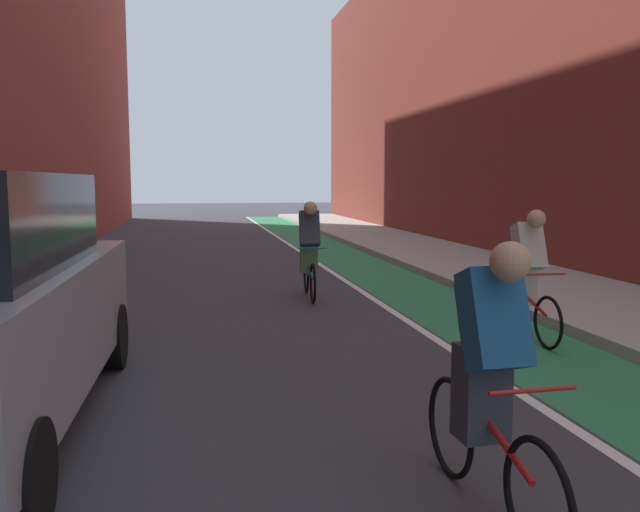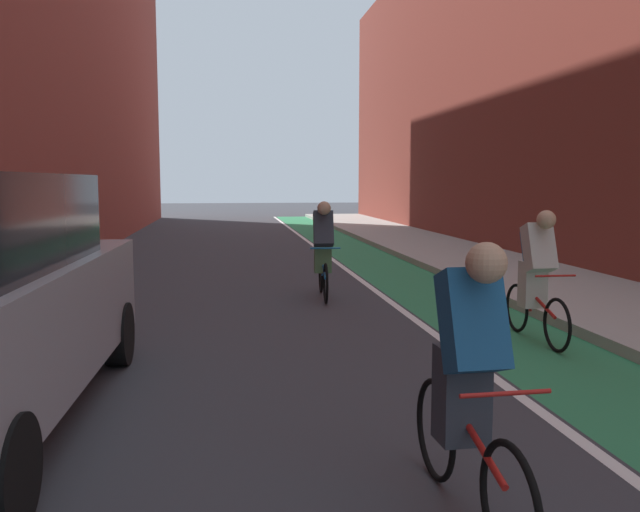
# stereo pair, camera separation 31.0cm
# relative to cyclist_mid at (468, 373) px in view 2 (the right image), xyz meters

# --- Properties ---
(ground_plane) EXTENTS (93.73, 93.73, 0.00)m
(ground_plane) POSITION_rel_cyclist_mid_xyz_m (-0.75, 9.49, -0.85)
(ground_plane) COLOR #38383D
(bike_lane_paint) EXTENTS (1.60, 42.60, 0.00)m
(bike_lane_paint) POSITION_rel_cyclist_mid_xyz_m (2.15, 11.49, -0.85)
(bike_lane_paint) COLOR #2D8451
(bike_lane_paint) RESTS_ON ground
(lane_divider_stripe) EXTENTS (0.12, 42.60, 0.00)m
(lane_divider_stripe) POSITION_rel_cyclist_mid_xyz_m (1.25, 11.49, -0.85)
(lane_divider_stripe) COLOR white
(lane_divider_stripe) RESTS_ON ground
(sidewalk_right) EXTENTS (2.96, 42.60, 0.14)m
(sidewalk_right) POSITION_rel_cyclist_mid_xyz_m (4.43, 11.49, -0.78)
(sidewalk_right) COLOR #A8A59E
(sidewalk_right) RESTS_ON ground
(building_facade_right) EXTENTS (2.40, 38.60, 10.51)m
(building_facade_right) POSITION_rel_cyclist_mid_xyz_m (7.11, 13.49, 4.41)
(building_facade_right) COLOR brown
(building_facade_right) RESTS_ON ground
(cyclist_mid) EXTENTS (0.48, 1.71, 1.61)m
(cyclist_mid) POSITION_rel_cyclist_mid_xyz_m (0.00, 0.00, 0.00)
(cyclist_mid) COLOR black
(cyclist_mid) RESTS_ON ground
(cyclist_trailing) EXTENTS (0.48, 1.67, 1.59)m
(cyclist_trailing) POSITION_rel_cyclist_mid_xyz_m (2.34, 3.98, -0.00)
(cyclist_trailing) COLOR black
(cyclist_trailing) RESTS_ON ground
(cyclist_far) EXTENTS (0.48, 1.69, 1.60)m
(cyclist_far) POSITION_rel_cyclist_mid_xyz_m (0.24, 7.30, -0.04)
(cyclist_far) COLOR black
(cyclist_far) RESTS_ON ground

